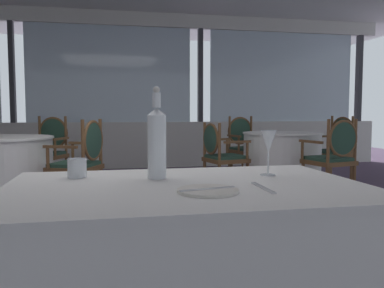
{
  "coord_description": "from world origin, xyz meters",
  "views": [
    {
      "loc": [
        0.02,
        -3.09,
        1.02
      ],
      "look_at": [
        0.33,
        -1.5,
        0.9
      ],
      "focal_mm": 37.49,
      "sensor_mm": 36.0,
      "label": 1
    }
  ],
  "objects_px": {
    "dining_chair_0_0": "(334,153)",
    "dining_chair_1_1": "(49,146)",
    "dining_chair_0_2": "(244,142)",
    "water_tumbler": "(77,168)",
    "dining_chair_1_0": "(82,157)",
    "side_plate": "(208,191)",
    "water_bottle": "(157,141)",
    "dining_chair_0_1": "(336,144)",
    "dining_chair_0_3": "(220,152)",
    "wine_glass": "(268,143)"
  },
  "relations": [
    {
      "from": "dining_chair_0_0",
      "to": "dining_chair_1_1",
      "type": "distance_m",
      "value": 3.69
    },
    {
      "from": "side_plate",
      "to": "wine_glass",
      "type": "relative_size",
      "value": 1.08
    },
    {
      "from": "dining_chair_0_1",
      "to": "dining_chair_0_3",
      "type": "xyz_separation_m",
      "value": [
        -1.87,
        -0.44,
        -0.03
      ]
    },
    {
      "from": "water_tumbler",
      "to": "dining_chair_1_1",
      "type": "height_order",
      "value": "dining_chair_1_1"
    },
    {
      "from": "water_bottle",
      "to": "dining_chair_0_0",
      "type": "distance_m",
      "value": 3.43
    },
    {
      "from": "dining_chair_0_2",
      "to": "dining_chair_0_3",
      "type": "height_order",
      "value": "dining_chair_0_2"
    },
    {
      "from": "dining_chair_0_2",
      "to": "wine_glass",
      "type": "bearing_deg",
      "value": -30.78
    },
    {
      "from": "water_tumbler",
      "to": "dining_chair_0_3",
      "type": "xyz_separation_m",
      "value": [
        1.48,
        3.15,
        -0.26
      ]
    },
    {
      "from": "wine_glass",
      "to": "water_bottle",
      "type": "bearing_deg",
      "value": 177.63
    },
    {
      "from": "wine_glass",
      "to": "side_plate",
      "type": "bearing_deg",
      "value": -138.2
    },
    {
      "from": "water_bottle",
      "to": "dining_chair_0_3",
      "type": "relative_size",
      "value": 0.42
    },
    {
      "from": "dining_chair_0_1",
      "to": "dining_chair_1_0",
      "type": "bearing_deg",
      "value": 2.13
    },
    {
      "from": "dining_chair_0_1",
      "to": "dining_chair_0_2",
      "type": "distance_m",
      "value": 1.37
    },
    {
      "from": "side_plate",
      "to": "dining_chair_0_1",
      "type": "relative_size",
      "value": 0.22
    },
    {
      "from": "water_tumbler",
      "to": "dining_chair_1_0",
      "type": "relative_size",
      "value": 0.08
    },
    {
      "from": "side_plate",
      "to": "dining_chair_0_2",
      "type": "distance_m",
      "value": 5.02
    },
    {
      "from": "wine_glass",
      "to": "dining_chair_0_0",
      "type": "bearing_deg",
      "value": 54.22
    },
    {
      "from": "side_plate",
      "to": "dining_chair_0_2",
      "type": "bearing_deg",
      "value": 69.92
    },
    {
      "from": "dining_chair_0_1",
      "to": "dining_chair_1_1",
      "type": "xyz_separation_m",
      "value": [
        -4.06,
        0.42,
        0.01
      ]
    },
    {
      "from": "dining_chair_1_0",
      "to": "dining_chair_1_1",
      "type": "distance_m",
      "value": 1.49
    },
    {
      "from": "wine_glass",
      "to": "dining_chair_1_0",
      "type": "height_order",
      "value": "dining_chair_1_0"
    },
    {
      "from": "dining_chair_0_1",
      "to": "dining_chair_1_0",
      "type": "xyz_separation_m",
      "value": [
        -3.51,
        -0.97,
        0.0
      ]
    },
    {
      "from": "dining_chair_0_0",
      "to": "dining_chair_0_1",
      "type": "xyz_separation_m",
      "value": [
        0.72,
        1.16,
        -0.0
      ]
    },
    {
      "from": "side_plate",
      "to": "dining_chair_1_1",
      "type": "relative_size",
      "value": 0.22
    },
    {
      "from": "dining_chair_0_1",
      "to": "dining_chair_0_2",
      "type": "bearing_deg",
      "value": -44.95
    },
    {
      "from": "wine_glass",
      "to": "water_tumbler",
      "type": "distance_m",
      "value": 0.81
    },
    {
      "from": "water_tumbler",
      "to": "dining_chair_0_2",
      "type": "distance_m",
      "value": 4.84
    },
    {
      "from": "dining_chair_0_3",
      "to": "dining_chair_1_0",
      "type": "relative_size",
      "value": 0.94
    },
    {
      "from": "dining_chair_0_2",
      "to": "side_plate",
      "type": "bearing_deg",
      "value": -33.42
    },
    {
      "from": "water_tumbler",
      "to": "dining_chair_0_1",
      "type": "relative_size",
      "value": 0.08
    },
    {
      "from": "water_tumbler",
      "to": "dining_chair_0_1",
      "type": "distance_m",
      "value": 4.92
    },
    {
      "from": "dining_chair_0_2",
      "to": "dining_chair_0_1",
      "type": "bearing_deg",
      "value": 45.05
    },
    {
      "from": "water_tumbler",
      "to": "dining_chair_0_0",
      "type": "xyz_separation_m",
      "value": [
        2.63,
        2.44,
        -0.23
      ]
    },
    {
      "from": "dining_chair_0_1",
      "to": "dining_chair_1_1",
      "type": "height_order",
      "value": "same"
    },
    {
      "from": "dining_chair_0_2",
      "to": "dining_chair_0_3",
      "type": "distance_m",
      "value": 1.36
    },
    {
      "from": "water_bottle",
      "to": "water_tumbler",
      "type": "relative_size",
      "value": 4.75
    },
    {
      "from": "water_tumbler",
      "to": "dining_chair_0_0",
      "type": "relative_size",
      "value": 0.08
    },
    {
      "from": "wine_glass",
      "to": "water_tumbler",
      "type": "bearing_deg",
      "value": 172.49
    },
    {
      "from": "water_tumbler",
      "to": "dining_chair_0_0",
      "type": "distance_m",
      "value": 3.59
    },
    {
      "from": "dining_chair_1_0",
      "to": "water_bottle",
      "type": "bearing_deg",
      "value": 123.78
    },
    {
      "from": "side_plate",
      "to": "dining_chair_0_0",
      "type": "height_order",
      "value": "dining_chair_0_0"
    },
    {
      "from": "side_plate",
      "to": "dining_chair_1_1",
      "type": "bearing_deg",
      "value": 104.82
    },
    {
      "from": "dining_chair_0_1",
      "to": "dining_chair_0_0",
      "type": "bearing_deg",
      "value": 44.78
    },
    {
      "from": "water_bottle",
      "to": "dining_chair_0_2",
      "type": "relative_size",
      "value": 0.39
    },
    {
      "from": "dining_chair_0_2",
      "to": "dining_chair_0_3",
      "type": "relative_size",
      "value": 1.07
    },
    {
      "from": "dining_chair_0_0",
      "to": "water_bottle",
      "type": "bearing_deg",
      "value": 124.24
    },
    {
      "from": "wine_glass",
      "to": "dining_chair_0_3",
      "type": "height_order",
      "value": "wine_glass"
    },
    {
      "from": "water_bottle",
      "to": "dining_chair_0_1",
      "type": "bearing_deg",
      "value": 50.58
    },
    {
      "from": "water_tumbler",
      "to": "dining_chair_0_2",
      "type": "relative_size",
      "value": 0.08
    },
    {
      "from": "dining_chair_0_0",
      "to": "dining_chair_0_2",
      "type": "bearing_deg",
      "value": 0.0
    }
  ]
}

